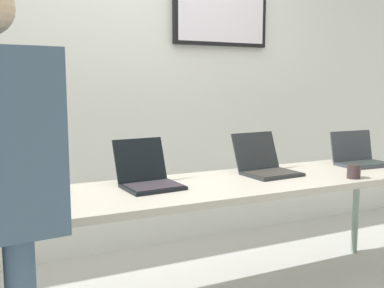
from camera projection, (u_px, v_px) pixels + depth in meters
The scene contains 6 objects.
back_wall at pixel (133, 86), 3.51m from camera, with size 8.00×0.11×2.63m.
workbench at pixel (192, 194), 2.58m from camera, with size 3.32×0.70×0.76m.
laptop_station_1 at pixel (148, 176), 2.55m from camera, with size 0.34×0.37×0.26m.
laptop_station_2 at pixel (265, 165), 2.92m from camera, with size 0.36×0.38×0.26m.
laptop_station_3 at pixel (359, 157), 3.24m from camera, with size 0.38×0.29×0.24m.
coffee_mug at pixel (354, 171), 2.77m from camera, with size 0.08×0.08×0.09m.
Camera 1 is at (-1.09, -2.27, 1.34)m, focal length 41.50 mm.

